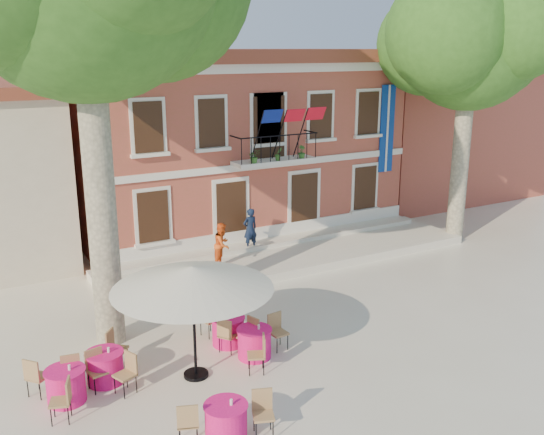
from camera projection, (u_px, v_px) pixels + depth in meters
The scene contains 13 objects.
ground at pixel (308, 315), 17.75m from camera, with size 90.00×90.00×0.00m, color beige.
main_building at pixel (224, 139), 26.06m from camera, with size 13.50×9.59×7.50m.
neighbor_east at pixel (418, 131), 32.70m from camera, with size 9.40×9.40×6.40m.
terrace at pixel (290, 256), 22.34m from camera, with size 14.00×3.40×0.30m, color silver.
plane_tree_east at pixel (471, 41), 22.69m from camera, with size 5.39×5.39×10.59m.
patio_umbrella at pixel (192, 278), 13.78m from camera, with size 3.74×3.74×2.78m.
pedestrian_navy at pixel (250, 229), 22.37m from camera, with size 0.58×0.38×1.58m, color #0F1A33.
pedestrian_orange at pixel (222, 244), 20.72m from camera, with size 0.74×0.58×1.52m, color #EB581B.
cafe_table_0 at pixel (105, 366), 14.08m from camera, with size 1.75×1.85×0.95m.
cafe_table_1 at pixel (226, 420), 12.02m from camera, with size 1.95×1.06×0.95m.
cafe_table_2 at pixel (66, 384), 13.31m from camera, with size 1.76×1.84×0.95m.
cafe_table_3 at pixel (228, 329), 15.90m from camera, with size 0.97×1.96×0.95m.
cafe_table_4 at pixel (254, 341), 15.23m from camera, with size 1.71×1.86×0.95m.
Camera 1 is at (-8.89, -13.72, 7.56)m, focal length 40.00 mm.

